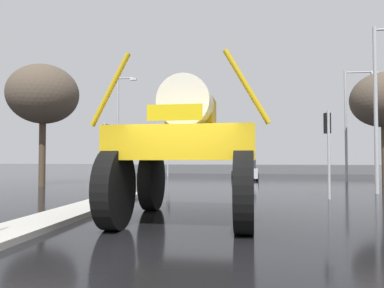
{
  "coord_description": "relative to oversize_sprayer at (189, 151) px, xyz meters",
  "views": [
    {
      "loc": [
        1.37,
        -7.36,
        1.71
      ],
      "look_at": [
        -0.56,
        6.74,
        2.21
      ],
      "focal_mm": 34.81,
      "sensor_mm": 36.0,
      "label": 1
    }
  ],
  "objects": [
    {
      "name": "traffic_signal_far_left",
      "position": [
        -5.18,
        22.63,
        0.49
      ],
      "size": [
        0.24,
        0.55,
        3.27
      ],
      "color": "#A8AAAF",
      "rests_on": "ground"
    },
    {
      "name": "bare_tree_left",
      "position": [
        -10.11,
        10.15,
        3.47
      ],
      "size": [
        4.08,
        4.08,
        7.12
      ],
      "color": "#473828",
      "rests_on": "ground"
    },
    {
      "name": "traffic_signal_near_left",
      "position": [
        -4.6,
        5.8,
        0.48
      ],
      "size": [
        0.24,
        0.54,
        3.26
      ],
      "color": "#A8AAAF",
      "rests_on": "ground"
    },
    {
      "name": "oversize_sprayer",
      "position": [
        0.0,
        0.0,
        0.0
      ],
      "size": [
        4.19,
        5.33,
        4.16
      ],
      "rotation": [
        0.0,
        0.0,
        1.55
      ],
      "color": "black",
      "rests_on": "ground"
    },
    {
      "name": "sedan_ahead",
      "position": [
        1.55,
        18.39,
        -1.17
      ],
      "size": [
        2.04,
        4.18,
        1.52
      ],
      "rotation": [
        0.0,
        0.0,
        1.62
      ],
      "color": "#B7B7BF",
      "rests_on": "ground"
    },
    {
      "name": "bare_tree_right",
      "position": [
        10.05,
        14.01,
        3.31
      ],
      "size": [
        3.96,
        3.96,
        6.91
      ],
      "color": "#473828",
      "rests_on": "ground"
    },
    {
      "name": "roadside_barrier",
      "position": [
        0.08,
        28.22,
        -1.44
      ],
      "size": [
        28.05,
        0.24,
        0.9
      ],
      "primitive_type": "cube",
      "color": "#59595B",
      "rests_on": "ground"
    },
    {
      "name": "streetlight_far_left",
      "position": [
        -8.23,
        18.12,
        2.57
      ],
      "size": [
        1.61,
        0.24,
        8.09
      ],
      "color": "#A8AAAF",
      "rests_on": "ground"
    },
    {
      "name": "traffic_signal_near_right",
      "position": [
        4.92,
        5.8,
        0.76
      ],
      "size": [
        0.24,
        0.54,
        3.62
      ],
      "color": "#A8AAAF",
      "rests_on": "ground"
    },
    {
      "name": "streetlight_far_right",
      "position": [
        8.77,
        16.94,
        2.49
      ],
      "size": [
        2.3,
        0.24,
        7.77
      ],
      "color": "#A8AAAF",
      "rests_on": "ground"
    },
    {
      "name": "streetlight_near_right",
      "position": [
        7.77,
        8.3,
        2.47
      ],
      "size": [
        1.67,
        0.24,
        7.87
      ],
      "color": "#A8AAAF",
      "rests_on": "ground"
    },
    {
      "name": "ground_plane",
      "position": [
        0.08,
        15.27,
        -1.89
      ],
      "size": [
        120.0,
        120.0,
        0.0
      ],
      "primitive_type": "plane",
      "color": "black"
    },
    {
      "name": "median_island",
      "position": [
        -3.57,
        0.49,
        -1.81
      ],
      "size": [
        1.31,
        11.3,
        0.15
      ],
      "primitive_type": "cube",
      "color": "#B2AFA8",
      "rests_on": "ground"
    }
  ]
}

